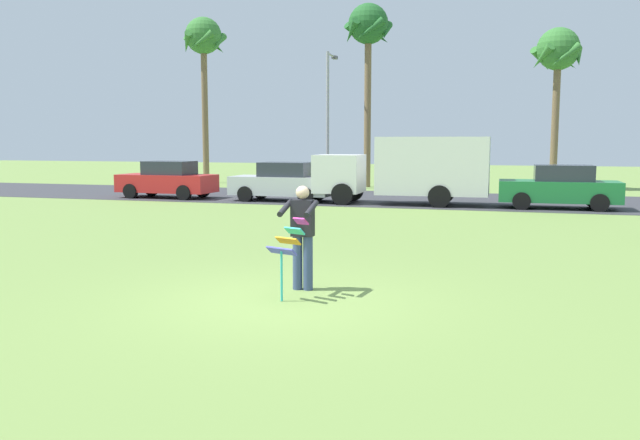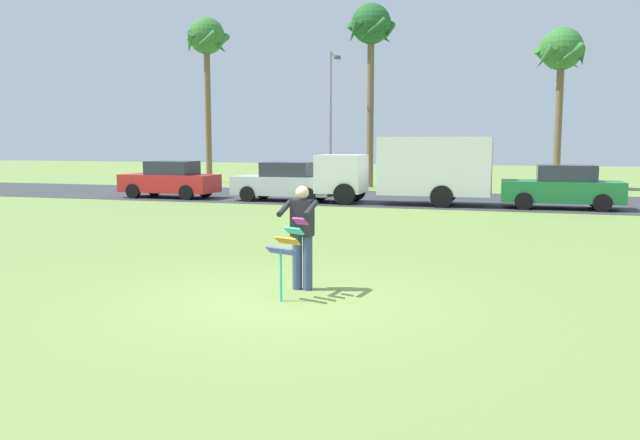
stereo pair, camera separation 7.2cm
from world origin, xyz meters
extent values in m
plane|color=olive|center=(0.00, 0.00, 0.00)|extent=(120.00, 120.00, 0.00)
cube|color=#38383D|center=(0.00, 18.22, 0.01)|extent=(120.00, 8.00, 0.01)
cylinder|color=#384772|center=(0.17, 0.76, 0.45)|extent=(0.16, 0.16, 0.90)
cylinder|color=#384772|center=(-0.01, 0.76, 0.45)|extent=(0.16, 0.16, 0.90)
cube|color=black|center=(0.08, 0.76, 1.20)|extent=(0.37, 0.23, 0.60)
sphere|color=beige|center=(0.08, 0.76, 1.62)|extent=(0.22, 0.22, 0.22)
cylinder|color=black|center=(0.30, 0.52, 1.38)|extent=(0.10, 0.59, 0.24)
cylinder|color=black|center=(-0.14, 0.51, 1.38)|extent=(0.10, 0.59, 0.24)
cube|color=#D83399|center=(0.17, 0.37, 1.20)|extent=(0.26, 0.21, 0.12)
cube|color=#33BFBF|center=(0.12, 0.22, 1.06)|extent=(0.35, 0.24, 0.12)
cube|color=orange|center=(0.07, 0.07, 0.92)|extent=(0.44, 0.27, 0.12)
cube|color=#4C4CCC|center=(0.01, -0.09, 0.79)|extent=(0.53, 0.30, 0.12)
cylinder|color=#33BFBF|center=(0.01, -0.09, 0.39)|extent=(0.04, 0.04, 0.79)
cube|color=red|center=(-11.07, 15.82, 0.64)|extent=(4.25, 1.83, 0.76)
cube|color=#282D38|center=(-10.92, 15.82, 1.30)|extent=(2.06, 1.46, 0.60)
cylinder|color=black|center=(-12.39, 15.05, 0.32)|extent=(0.65, 0.24, 0.64)
cylinder|color=black|center=(-12.34, 16.67, 0.32)|extent=(0.65, 0.24, 0.64)
cylinder|color=black|center=(-9.79, 14.97, 0.32)|extent=(0.65, 0.24, 0.64)
cylinder|color=black|center=(-9.74, 16.59, 0.32)|extent=(0.65, 0.24, 0.64)
cube|color=silver|center=(-5.73, 15.82, 0.64)|extent=(4.24, 1.80, 0.76)
cube|color=#282D38|center=(-5.58, 15.82, 1.30)|extent=(2.05, 1.44, 0.60)
cylinder|color=black|center=(-7.05, 15.05, 0.32)|extent=(0.65, 0.24, 0.64)
cylinder|color=black|center=(-7.01, 16.66, 0.32)|extent=(0.65, 0.24, 0.64)
cylinder|color=black|center=(-4.45, 14.98, 0.32)|extent=(0.65, 0.24, 0.64)
cylinder|color=black|center=(-4.41, 16.60, 0.32)|extent=(0.65, 0.24, 0.64)
cube|color=silver|center=(-3.29, 15.77, 1.17)|extent=(1.83, 1.93, 1.50)
cube|color=silver|center=(0.41, 15.83, 1.52)|extent=(4.23, 2.07, 2.20)
cylinder|color=black|center=(-2.92, 14.86, 0.42)|extent=(0.84, 0.29, 0.84)
cylinder|color=black|center=(-2.95, 16.70, 0.42)|extent=(0.84, 0.29, 0.84)
cylinder|color=black|center=(0.78, 14.92, 0.42)|extent=(0.84, 0.29, 0.84)
cylinder|color=black|center=(0.75, 16.76, 0.42)|extent=(0.84, 0.29, 0.84)
cube|color=#1E7238|center=(4.98, 15.82, 0.64)|extent=(4.23, 1.77, 0.76)
cube|color=#282D38|center=(5.13, 15.82, 1.30)|extent=(2.04, 1.43, 0.60)
cylinder|color=black|center=(3.69, 14.99, 0.32)|extent=(0.64, 0.23, 0.64)
cylinder|color=black|center=(3.66, 16.60, 0.32)|extent=(0.64, 0.23, 0.64)
cylinder|color=black|center=(6.29, 15.04, 0.32)|extent=(0.64, 0.23, 0.64)
cylinder|color=black|center=(6.26, 16.65, 0.32)|extent=(0.64, 0.23, 0.64)
cylinder|color=brown|center=(-14.09, 25.68, 4.16)|extent=(0.36, 0.36, 8.33)
sphere|color=#387A33|center=(-14.09, 25.68, 8.53)|extent=(2.10, 2.10, 2.10)
cone|color=#387A33|center=(-13.14, 25.68, 8.08)|extent=(0.44, 1.56, 1.28)
cone|color=#387A33|center=(-13.80, 26.59, 8.08)|extent=(1.62, 0.90, 1.28)
cone|color=#387A33|center=(-14.86, 26.24, 8.08)|extent=(1.27, 1.52, 1.28)
cone|color=#387A33|center=(-14.86, 25.12, 8.08)|extent=(1.27, 1.52, 1.28)
cone|color=#387A33|center=(-13.80, 24.78, 8.08)|extent=(1.62, 0.90, 1.28)
cylinder|color=brown|center=(-4.18, 24.95, 4.19)|extent=(0.36, 0.36, 8.38)
sphere|color=#236028|center=(-4.18, 24.95, 8.58)|extent=(2.10, 2.10, 2.10)
cone|color=#236028|center=(-3.23, 24.95, 8.13)|extent=(0.44, 1.56, 1.28)
cone|color=#236028|center=(-3.89, 25.86, 8.13)|extent=(1.62, 0.90, 1.28)
cone|color=#236028|center=(-4.95, 25.51, 8.13)|extent=(1.27, 1.52, 1.28)
cone|color=#236028|center=(-4.95, 24.40, 8.13)|extent=(1.27, 1.52, 1.28)
cone|color=#236028|center=(-3.89, 24.05, 8.13)|extent=(1.62, 0.90, 1.28)
cylinder|color=brown|center=(5.32, 25.83, 3.41)|extent=(0.36, 0.36, 6.83)
sphere|color=#387A33|center=(5.32, 25.83, 7.03)|extent=(2.10, 2.10, 2.10)
cone|color=#387A33|center=(6.27, 25.83, 6.58)|extent=(0.44, 1.56, 1.28)
cone|color=#387A33|center=(5.61, 26.74, 6.58)|extent=(1.62, 0.90, 1.28)
cone|color=#387A33|center=(4.55, 26.39, 6.58)|extent=(1.27, 1.52, 1.28)
cone|color=#387A33|center=(4.55, 25.28, 6.58)|extent=(1.27, 1.52, 1.28)
cone|color=#387A33|center=(5.61, 24.93, 6.58)|extent=(1.62, 0.90, 1.28)
cylinder|color=#9E9EA3|center=(-5.90, 23.22, 3.50)|extent=(0.16, 0.16, 7.00)
cylinder|color=#9E9EA3|center=(-5.90, 23.92, 6.90)|extent=(0.10, 1.40, 0.10)
cube|color=#4C4C51|center=(-5.90, 24.57, 6.86)|extent=(0.24, 0.44, 0.16)
camera|label=1|loc=(3.37, -9.28, 2.45)|focal=36.41mm
camera|label=2|loc=(3.43, -9.26, 2.45)|focal=36.41mm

